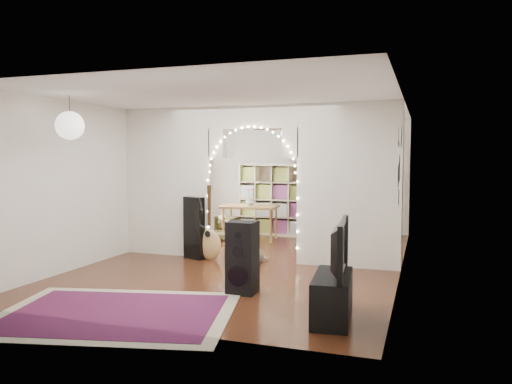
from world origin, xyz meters
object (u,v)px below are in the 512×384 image
(acoustic_guitar, at_px, (209,232))
(media_console, at_px, (332,297))
(bookcase, at_px, (274,199))
(dining_table, at_px, (250,209))
(dining_chair_left, at_px, (224,228))
(floor_speaker, at_px, (242,258))
(dining_chair_right, at_px, (313,229))

(acoustic_guitar, xyz_separation_m, media_console, (2.62, -2.52, -0.24))
(bookcase, bearing_deg, media_console, -50.78)
(media_console, xyz_separation_m, dining_table, (-2.66, 4.76, 0.43))
(acoustic_guitar, bearing_deg, dining_chair_left, 121.13)
(acoustic_guitar, distance_m, dining_chair_left, 2.11)
(bookcase, distance_m, dining_table, 0.96)
(floor_speaker, height_order, dining_chair_left, floor_speaker)
(floor_speaker, distance_m, dining_chair_right, 4.57)
(bookcase, xyz_separation_m, dining_table, (-0.26, -0.91, -0.14))
(dining_chair_left, relative_size, dining_chair_right, 1.15)
(media_console, xyz_separation_m, bookcase, (-2.39, 5.67, 0.58))
(acoustic_guitar, distance_m, floor_speaker, 2.25)
(acoustic_guitar, bearing_deg, dining_table, 106.63)
(bookcase, height_order, dining_table, bookcase)
(dining_chair_right, bearing_deg, acoustic_guitar, -121.94)
(media_console, height_order, dining_table, dining_table)
(dining_chair_left, bearing_deg, dining_table, 25.78)
(floor_speaker, height_order, dining_chair_right, floor_speaker)
(floor_speaker, bearing_deg, dining_chair_left, 116.93)
(bookcase, relative_size, dining_table, 1.29)
(acoustic_guitar, height_order, media_console, acoustic_guitar)
(floor_speaker, distance_m, media_console, 1.50)
(acoustic_guitar, height_order, floor_speaker, acoustic_guitar)
(dining_chair_right, bearing_deg, bookcase, 150.21)
(media_console, height_order, bookcase, bookcase)
(media_console, distance_m, dining_table, 5.47)
(floor_speaker, xyz_separation_m, dining_table, (-1.34, 4.09, 0.20))
(dining_table, height_order, dining_chair_right, dining_table)
(media_console, bearing_deg, dining_chair_right, 99.24)
(acoustic_guitar, xyz_separation_m, dining_chair_left, (-0.56, 2.02, -0.23))
(media_console, height_order, dining_chair_left, dining_chair_left)
(dining_table, distance_m, dining_chair_right, 1.45)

